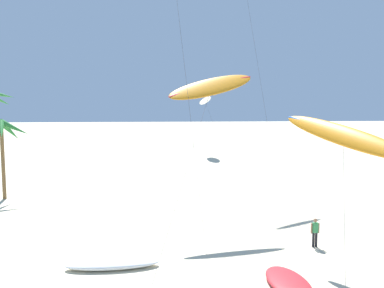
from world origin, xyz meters
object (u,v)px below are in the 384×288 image
(flying_kite_0, at_px, (211,87))
(flying_kite_4, at_px, (343,135))
(flying_kite_3, at_px, (205,101))
(grounded_kite_1, at_px, (288,282))
(grounded_kite_0, at_px, (112,264))
(palm_tree_3, at_px, (1,132))
(person_near_right, at_px, (315,231))

(flying_kite_0, xyz_separation_m, flying_kite_4, (5.37, -7.97, -2.50))
(flying_kite_3, bearing_deg, grounded_kite_1, -90.86)
(flying_kite_4, height_order, grounded_kite_0, flying_kite_4)
(flying_kite_0, relative_size, grounded_kite_1, 3.05)
(palm_tree_3, bearing_deg, flying_kite_3, 53.44)
(flying_kite_3, xyz_separation_m, person_near_right, (2.25, -38.53, -7.06))
(palm_tree_3, distance_m, flying_kite_4, 26.56)
(flying_kite_0, distance_m, grounded_kite_1, 13.40)
(palm_tree_3, relative_size, grounded_kite_0, 1.44)
(flying_kite_4, relative_size, grounded_kite_0, 2.10)
(palm_tree_3, height_order, flying_kite_3, flying_kite_3)
(flying_kite_0, relative_size, flying_kite_3, 1.19)
(flying_kite_4, bearing_deg, grounded_kite_0, 176.75)
(flying_kite_0, distance_m, flying_kite_4, 9.93)
(flying_kite_0, distance_m, grounded_kite_0, 12.71)
(grounded_kite_0, bearing_deg, palm_tree_3, 125.38)
(flying_kite_4, distance_m, grounded_kite_1, 7.23)
(grounded_kite_0, bearing_deg, grounded_kite_1, -17.48)
(flying_kite_0, bearing_deg, person_near_right, -44.78)
(flying_kite_3, bearing_deg, grounded_kite_0, -101.92)
(palm_tree_3, xyz_separation_m, flying_kite_4, (21.55, -15.50, 0.97))
(grounded_kite_1, height_order, person_near_right, person_near_right)
(flying_kite_0, xyz_separation_m, person_near_right, (5.22, -5.18, -8.06))
(flying_kite_4, height_order, grounded_kite_1, flying_kite_4)
(flying_kite_0, height_order, grounded_kite_0, flying_kite_0)
(flying_kite_3, bearing_deg, person_near_right, -86.66)
(grounded_kite_1, bearing_deg, person_near_right, 58.17)
(person_near_right, bearing_deg, flying_kite_0, 135.22)
(flying_kite_0, xyz_separation_m, grounded_kite_0, (-5.61, -7.34, -8.73))
(flying_kite_3, xyz_separation_m, grounded_kite_0, (-8.59, -40.69, -7.73))
(flying_kite_3, distance_m, grounded_kite_1, 43.89)
(grounded_kite_1, distance_m, person_near_right, 5.53)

